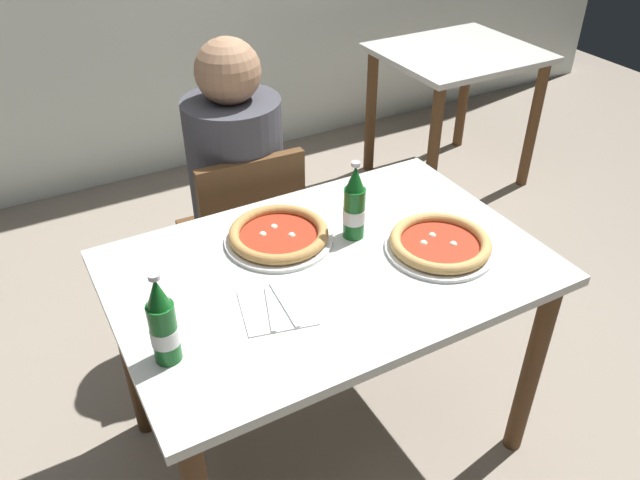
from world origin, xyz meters
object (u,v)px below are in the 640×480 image
(chair_behind_table, at_px, (246,236))
(beer_bottle_center, at_px, (354,206))
(dining_table_main, at_px, (328,295))
(pizza_margherita_near, at_px, (279,235))
(pizza_marinara_far, at_px, (440,244))
(diner_seated, at_px, (239,206))
(napkin_with_cutlery, at_px, (277,307))
(dining_table_background, at_px, (455,79))
(beer_bottle_left, at_px, (163,325))

(chair_behind_table, bearing_deg, beer_bottle_center, 108.00)
(dining_table_main, distance_m, pizza_margherita_near, 0.23)
(pizza_marinara_far, bearing_deg, diner_seated, 112.85)
(dining_table_main, relative_size, beer_bottle_center, 4.86)
(pizza_margherita_near, bearing_deg, napkin_with_cutlery, -116.64)
(dining_table_background, height_order, pizza_margherita_near, pizza_margherita_near)
(diner_seated, bearing_deg, dining_table_main, -89.52)
(dining_table_main, distance_m, dining_table_background, 1.99)
(dining_table_main, distance_m, napkin_with_cutlery, 0.26)
(dining_table_background, height_order, beer_bottle_center, beer_bottle_center)
(pizza_marinara_far, relative_size, napkin_with_cutlery, 1.47)
(dining_table_background, distance_m, beer_bottle_left, 2.49)
(dining_table_main, xyz_separation_m, pizza_marinara_far, (0.31, -0.10, 0.13))
(napkin_with_cutlery, bearing_deg, pizza_margherita_near, 63.36)
(dining_table_main, relative_size, chair_behind_table, 1.41)
(dining_table_main, height_order, chair_behind_table, chair_behind_table)
(beer_bottle_center, bearing_deg, beer_bottle_left, -160.78)
(beer_bottle_left, relative_size, beer_bottle_center, 1.00)
(beer_bottle_center, xyz_separation_m, napkin_with_cutlery, (-0.34, -0.19, -0.10))
(chair_behind_table, xyz_separation_m, beer_bottle_left, (-0.50, -0.75, 0.37))
(dining_table_main, bearing_deg, beer_bottle_center, 32.65)
(pizza_marinara_far, height_order, napkin_with_cutlery, pizza_marinara_far)
(dining_table_background, relative_size, napkin_with_cutlery, 3.69)
(dining_table_main, relative_size, dining_table_background, 1.50)
(dining_table_main, xyz_separation_m, beer_bottle_left, (-0.51, -0.14, 0.22))
(dining_table_main, height_order, pizza_marinara_far, pizza_marinara_far)
(diner_seated, xyz_separation_m, beer_bottle_center, (0.14, -0.57, 0.27))
(beer_bottle_left, xyz_separation_m, beer_bottle_center, (0.64, 0.22, 0.00))
(dining_table_background, bearing_deg, chair_behind_table, -156.11)
(diner_seated, height_order, beer_bottle_left, diner_seated)
(chair_behind_table, height_order, dining_table_background, chair_behind_table)
(diner_seated, distance_m, dining_table_background, 1.64)
(pizza_margherita_near, distance_m, napkin_with_cutlery, 0.30)
(napkin_with_cutlery, bearing_deg, pizza_marinara_far, 0.45)
(beer_bottle_left, bearing_deg, pizza_marinara_far, 2.76)
(napkin_with_cutlery, bearing_deg, beer_bottle_center, 28.71)
(pizza_marinara_far, height_order, beer_bottle_left, beer_bottle_left)
(dining_table_main, bearing_deg, pizza_margherita_near, 113.90)
(pizza_margherita_near, height_order, beer_bottle_center, beer_bottle_center)
(diner_seated, height_order, pizza_marinara_far, diner_seated)
(chair_behind_table, distance_m, pizza_margherita_near, 0.53)
(pizza_margherita_near, distance_m, pizza_marinara_far, 0.47)
(pizza_marinara_far, xyz_separation_m, beer_bottle_left, (-0.82, -0.04, 0.08))
(pizza_marinara_far, bearing_deg, beer_bottle_left, -177.24)
(pizza_margherita_near, bearing_deg, dining_table_main, -66.10)
(dining_table_background, relative_size, beer_bottle_left, 3.24)
(chair_behind_table, height_order, diner_seated, diner_seated)
(beer_bottle_center, bearing_deg, pizza_margherita_near, 158.56)
(pizza_marinara_far, height_order, beer_bottle_center, beer_bottle_center)
(beer_bottle_left, bearing_deg, dining_table_background, 35.12)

